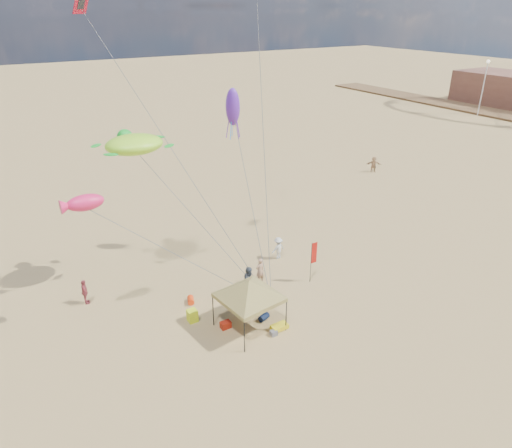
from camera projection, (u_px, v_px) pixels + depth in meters
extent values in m
plane|color=tan|center=(284.00, 306.00, 26.48)|extent=(280.00, 280.00, 0.00)
cylinder|color=black|center=(213.00, 311.00, 24.54)|extent=(0.05, 0.05, 1.82)
cylinder|color=black|center=(254.00, 293.00, 26.08)|extent=(0.05, 0.05, 1.82)
cylinder|color=black|center=(244.00, 337.00, 22.60)|extent=(0.05, 0.05, 1.82)
cylinder|color=black|center=(286.00, 316.00, 24.14)|extent=(0.05, 0.05, 1.82)
cube|color=olive|center=(249.00, 297.00, 23.90)|extent=(3.13, 3.13, 0.22)
pyramid|color=olive|center=(249.00, 280.00, 23.47)|extent=(5.49, 5.49, 0.91)
cylinder|color=black|center=(311.00, 263.00, 28.24)|extent=(0.04, 0.04, 2.74)
cube|color=red|center=(314.00, 253.00, 28.06)|extent=(0.40, 0.03, 1.37)
cube|color=#A71F0D|center=(226.00, 325.00, 24.63)|extent=(0.54, 0.38, 0.38)
cube|color=#1545B0|center=(254.00, 287.00, 27.94)|extent=(0.54, 0.38, 0.38)
cylinder|color=#0B1633|center=(264.00, 317.00, 25.26)|extent=(0.69, 0.54, 0.36)
cylinder|color=#FC3C0E|center=(191.00, 300.00, 26.72)|extent=(0.54, 0.69, 0.36)
cube|color=#198B44|center=(262.00, 300.00, 26.44)|extent=(0.50, 0.50, 0.70)
cube|color=#D6EE1A|center=(192.00, 316.00, 25.10)|extent=(0.50, 0.50, 0.70)
cube|color=slate|center=(274.00, 333.00, 24.10)|extent=(0.34, 0.30, 0.28)
cube|color=yellow|center=(279.00, 327.00, 24.48)|extent=(0.90, 0.50, 0.24)
imported|color=tan|center=(260.00, 270.00, 28.45)|extent=(0.67, 0.50, 1.67)
imported|color=#3D4753|center=(250.00, 282.00, 27.07)|extent=(1.14, 1.03, 1.92)
imported|color=white|center=(278.00, 248.00, 31.19)|extent=(1.07, 0.69, 1.56)
imported|color=#A23E46|center=(85.00, 292.00, 26.43)|extent=(0.47, 0.94, 1.54)
imported|color=tan|center=(374.00, 164.00, 47.56)|extent=(1.51, 1.34, 1.66)
cube|color=#8C5947|center=(503.00, 88.00, 80.28)|extent=(10.00, 14.00, 5.20)
cylinder|color=silver|center=(483.00, 89.00, 70.91)|extent=(0.16, 0.16, 8.00)
sphere|color=#FFF2CC|center=(488.00, 62.00, 69.20)|extent=(0.50, 0.50, 0.50)
ellipsoid|color=#ABFF2A|center=(134.00, 144.00, 25.37)|extent=(3.56, 3.04, 1.06)
ellipsoid|color=#FF2463|center=(85.00, 203.00, 21.71)|extent=(1.95, 1.48, 0.78)
ellipsoid|color=#6426B9|center=(233.00, 107.00, 28.49)|extent=(0.94, 0.94, 2.30)
cube|color=#B80E25|center=(81.00, 4.00, 26.42)|extent=(1.17, 1.04, 1.00)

